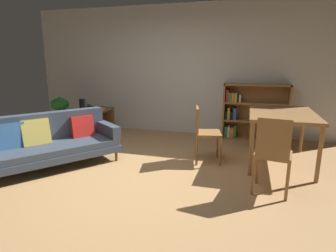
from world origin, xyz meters
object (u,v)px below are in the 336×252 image
Objects in this scene: fabric_couch at (50,141)px; potted_floor_plant at (61,111)px; desk_speaker at (83,106)px; open_laptop at (93,109)px; media_console at (94,124)px; bookshelf at (251,112)px; dining_chair_far at (273,151)px; dining_chair_near at (204,131)px; dining_table at (282,117)px.

potted_floor_plant reaches higher than fabric_couch.
desk_speaker is at bearing 99.26° from fabric_couch.
potted_floor_plant reaches higher than open_laptop.
media_console is at bearing 84.26° from desk_speaker.
dining_chair_far is at bearing -84.19° from bookshelf.
potted_floor_plant is (-0.86, 0.09, 0.21)m from media_console.
media_console is 1.19× the size of dining_chair_near.
media_console is 0.89m from potted_floor_plant.
desk_speaker is at bearing -160.14° from bookshelf.
open_laptop is 1.58× the size of desk_speaker.
dining_chair_near reaches higher than open_laptop.
dining_chair_far reaches higher than fabric_couch.
media_console is 3.71m from dining_chair_far.
open_laptop is at bearing 171.07° from dining_table.
open_laptop is 0.32× the size of dining_table.
potted_floor_plant is 0.65× the size of bookshelf.
bookshelf reaches higher than dining_chair_near.
desk_speaker reaches higher than dining_table.
open_laptop is at bearing -166.75° from bookshelf.
dining_chair_far is (3.36, -1.34, -0.18)m from desk_speaker.
potted_floor_plant is at bearing 157.64° from dining_chair_far.
dining_table is (3.34, 1.07, 0.35)m from fabric_couch.
dining_chair_far is at bearing -22.36° from potted_floor_plant.
potted_floor_plant is 4.41m from dining_table.
dining_table reaches higher than fabric_couch.
bookshelf is at bearing 10.63° from potted_floor_plant.
dining_chair_far is at bearing -99.34° from dining_table.
dining_table is at bearing -7.67° from media_console.
bookshelf is (3.08, 0.82, 0.27)m from media_console.
dining_chair_far reaches higher than open_laptop.
potted_floor_plant is at bearing 165.83° from dining_chair_near.
desk_speaker is 3.62m from dining_chair_far.
desk_speaker is at bearing 169.81° from dining_chair_near.
potted_floor_plant is at bearing 174.30° from media_console.
fabric_couch is 1.66m from open_laptop.
bookshelf is (3.13, 0.74, -0.05)m from open_laptop.
fabric_couch is at bearing 178.42° from dining_chair_far.
open_laptop is 0.52× the size of dining_chair_near.
dining_table is at bearing -2.83° from desk_speaker.
open_laptop is at bearing 161.39° from dining_chair_near.
media_console is 2.27× the size of open_laptop.
bookshelf reaches higher than dining_table.
dining_chair_near is at bearing 20.38° from fabric_couch.
potted_floor_plant is at bearing -179.89° from open_laptop.
dining_chair_far is (4.18, -1.72, 0.04)m from potted_floor_plant.
dining_chair_far is (0.95, -0.90, 0.04)m from dining_chair_near.
desk_speaker is 0.20× the size of dining_table.
dining_chair_near is (-1.14, -0.26, -0.23)m from dining_table.
dining_table is (3.52, -0.47, 0.45)m from media_console.
open_laptop is (-0.05, 0.09, 0.32)m from media_console.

